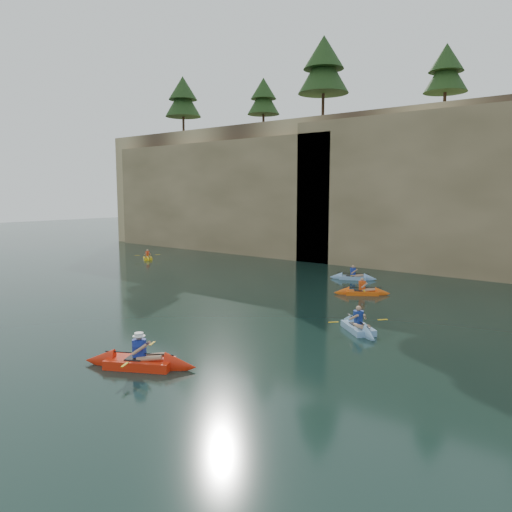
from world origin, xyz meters
The scene contains 12 objects.
ground centered at (0.00, 0.00, 0.00)m, with size 160.00×160.00×0.00m, color black.
cliff centered at (0.00, 30.00, 6.00)m, with size 70.00×16.00×12.00m, color tan.
cliff_slab_west centered at (-20.00, 22.60, 5.28)m, with size 26.00×2.40×10.56m, color tan.
cliff_slab_center centered at (2.00, 22.60, 5.70)m, with size 24.00×2.40×11.40m, color tan.
sea_cave_west centered at (-18.00, 21.95, 2.00)m, with size 4.50×1.00×4.00m, color black.
sea_cave_center centered at (-4.00, 21.95, 1.60)m, with size 3.50×1.00×3.20m, color black.
cliff_pines centered at (0.00, 25.00, 15.91)m, with size 56.00×6.00×7.83m, color black, non-canonical shape.
main_kayaker centered at (0.25, -2.26, 0.19)m, with size 3.77×2.61×1.42m.
kayaker_orange centered at (0.44, 12.66, 0.14)m, with size 2.96×2.32×1.17m.
kayaker_ltblue_near centered at (3.70, 6.02, 0.16)m, with size 3.02×2.72×1.30m.
kayaker_yellow centered at (-20.17, 14.32, 0.13)m, with size 2.49×1.97×1.05m.
kayaker_ltblue_mid centered at (-2.27, 16.65, 0.14)m, with size 3.07×2.14×1.15m.
Camera 1 is at (12.97, -11.89, 5.65)m, focal length 35.00 mm.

